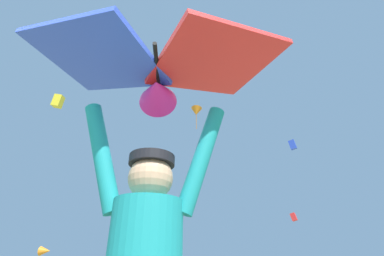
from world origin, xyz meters
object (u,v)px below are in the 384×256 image
(distant_kite_blue_high_right, at_px, (208,80))
(marker_flag, at_px, (44,255))
(distant_kite_orange_mid_left, at_px, (196,112))
(distant_kite_red_high_left, at_px, (294,217))
(distant_kite_yellow_overhead_distant, at_px, (142,57))
(distant_kite_blue_far_center, at_px, (293,145))
(distant_kite_yellow_mid_right, at_px, (58,101))
(held_stunt_kite, at_px, (158,70))

(distant_kite_blue_high_right, bearing_deg, marker_flag, -106.07)
(distant_kite_orange_mid_left, distance_m, marker_flag, 21.90)
(distant_kite_orange_mid_left, relative_size, distant_kite_blue_high_right, 2.75)
(distant_kite_red_high_left, bearing_deg, distant_kite_yellow_overhead_distant, -122.54)
(distant_kite_yellow_overhead_distant, bearing_deg, marker_flag, -111.64)
(distant_kite_blue_far_center, bearing_deg, marker_flag, -125.39)
(distant_kite_yellow_mid_right, bearing_deg, distant_kite_red_high_left, 29.07)
(held_stunt_kite, distance_m, distant_kite_red_high_left, 28.48)
(held_stunt_kite, height_order, distant_kite_yellow_mid_right, distant_kite_yellow_mid_right)
(distant_kite_blue_high_right, bearing_deg, distant_kite_yellow_mid_right, -153.45)
(distant_kite_yellow_mid_right, distance_m, distant_kite_blue_far_center, 22.40)
(distant_kite_red_high_left, bearing_deg, distant_kite_yellow_mid_right, -150.93)
(distant_kite_blue_high_right, bearing_deg, held_stunt_kite, -90.41)
(held_stunt_kite, relative_size, marker_flag, 0.98)
(distant_kite_orange_mid_left, bearing_deg, distant_kite_blue_high_right, -29.22)
(distant_kite_yellow_overhead_distant, xyz_separation_m, distant_kite_blue_high_right, (3.34, 12.67, 8.13))
(distant_kite_yellow_mid_right, bearing_deg, distant_kite_blue_high_right, 26.55)
(distant_kite_yellow_overhead_distant, height_order, distant_kite_blue_far_center, distant_kite_blue_far_center)
(distant_kite_orange_mid_left, bearing_deg, distant_kite_yellow_overhead_distant, -98.50)
(distant_kite_yellow_mid_right, height_order, distant_kite_red_high_left, distant_kite_yellow_mid_right)
(distant_kite_blue_high_right, relative_size, distant_kite_blue_far_center, 0.85)
(held_stunt_kite, height_order, distant_kite_orange_mid_left, distant_kite_orange_mid_left)
(held_stunt_kite, relative_size, distant_kite_yellow_mid_right, 1.37)
(distant_kite_yellow_overhead_distant, xyz_separation_m, marker_flag, (-1.14, -2.89, -9.60))
(distant_kite_orange_mid_left, bearing_deg, distant_kite_yellow_mid_right, -147.77)
(distant_kite_blue_high_right, relative_size, marker_flag, 0.58)
(held_stunt_kite, xyz_separation_m, distant_kite_blue_high_right, (0.16, 21.91, 16.98))
(held_stunt_kite, height_order, distant_kite_blue_far_center, distant_kite_blue_far_center)
(held_stunt_kite, relative_size, distant_kite_yellow_overhead_distant, 2.18)
(held_stunt_kite, bearing_deg, distant_kite_red_high_left, 73.16)
(distant_kite_yellow_overhead_distant, relative_size, distant_kite_yellow_mid_right, 0.63)
(distant_kite_orange_mid_left, relative_size, distant_kite_blue_far_center, 2.32)
(distant_kite_red_high_left, bearing_deg, held_stunt_kite, -106.84)
(distant_kite_orange_mid_left, distance_m, distant_kite_red_high_left, 14.44)
(distant_kite_yellow_mid_right, relative_size, distant_kite_blue_far_center, 1.06)
(distant_kite_blue_far_center, relative_size, marker_flag, 0.68)
(distant_kite_blue_far_center, relative_size, distant_kite_red_high_left, 1.34)
(distant_kite_blue_far_center, distance_m, distant_kite_red_high_left, 7.20)
(distant_kite_orange_mid_left, distance_m, distant_kite_yellow_mid_right, 13.04)
(distant_kite_yellow_mid_right, bearing_deg, distant_kite_orange_mid_left, 32.23)
(distant_kite_orange_mid_left, relative_size, marker_flag, 1.58)
(held_stunt_kite, relative_size, distant_kite_red_high_left, 1.93)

